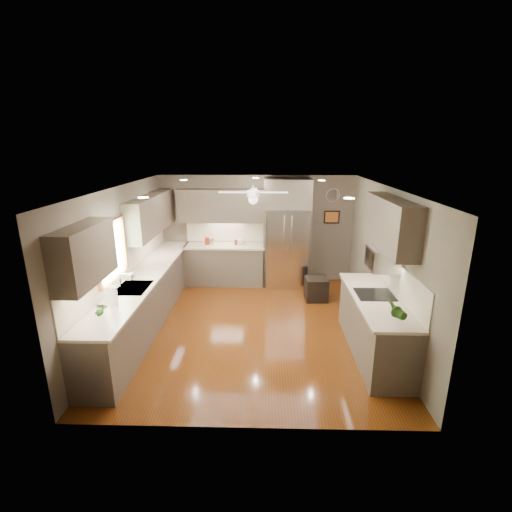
{
  "coord_description": "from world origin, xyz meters",
  "views": [
    {
      "loc": [
        0.22,
        -6.05,
        3.16
      ],
      "look_at": [
        0.04,
        0.6,
        1.16
      ],
      "focal_mm": 26.0,
      "sensor_mm": 36.0,
      "label": 1
    }
  ],
  "objects_px": {
    "canister_a": "(207,241)",
    "microwave": "(383,259)",
    "canister_d": "(236,242)",
    "potted_plant_right": "(396,310)",
    "soap_bottle": "(131,276)",
    "potted_plant_left": "(99,310)",
    "paper_towel": "(113,296)",
    "bowl": "(240,243)",
    "refrigerator": "(287,235)",
    "canister_b": "(212,242)",
    "stool": "(316,289)"
  },
  "relations": [
    {
      "from": "potted_plant_left",
      "to": "paper_towel",
      "type": "bearing_deg",
      "value": 91.02
    },
    {
      "from": "soap_bottle",
      "to": "potted_plant_left",
      "type": "bearing_deg",
      "value": -86.17
    },
    {
      "from": "canister_a",
      "to": "bowl",
      "type": "relative_size",
      "value": 0.74
    },
    {
      "from": "canister_d",
      "to": "stool",
      "type": "relative_size",
      "value": 0.24
    },
    {
      "from": "canister_d",
      "to": "canister_a",
      "type": "bearing_deg",
      "value": 178.27
    },
    {
      "from": "bowl",
      "to": "microwave",
      "type": "bearing_deg",
      "value": -49.06
    },
    {
      "from": "canister_a",
      "to": "canister_b",
      "type": "distance_m",
      "value": 0.13
    },
    {
      "from": "canister_d",
      "to": "potted_plant_right",
      "type": "xyz_separation_m",
      "value": [
        2.37,
        -3.87,
        0.12
      ]
    },
    {
      "from": "potted_plant_right",
      "to": "stool",
      "type": "height_order",
      "value": "potted_plant_right"
    },
    {
      "from": "soap_bottle",
      "to": "paper_towel",
      "type": "xyz_separation_m",
      "value": [
        0.09,
        -0.97,
        0.04
      ]
    },
    {
      "from": "potted_plant_left",
      "to": "refrigerator",
      "type": "height_order",
      "value": "refrigerator"
    },
    {
      "from": "canister_b",
      "to": "microwave",
      "type": "relative_size",
      "value": 0.28
    },
    {
      "from": "potted_plant_left",
      "to": "microwave",
      "type": "distance_m",
      "value": 4.15
    },
    {
      "from": "canister_a",
      "to": "microwave",
      "type": "xyz_separation_m",
      "value": [
        3.16,
        -2.79,
        0.46
      ]
    },
    {
      "from": "canister_b",
      "to": "refrigerator",
      "type": "relative_size",
      "value": 0.06
    },
    {
      "from": "stool",
      "to": "canister_b",
      "type": "bearing_deg",
      "value": 158.0
    },
    {
      "from": "soap_bottle",
      "to": "potted_plant_right",
      "type": "bearing_deg",
      "value": -19.82
    },
    {
      "from": "canister_a",
      "to": "paper_towel",
      "type": "bearing_deg",
      "value": -103.6
    },
    {
      "from": "canister_b",
      "to": "bowl",
      "type": "xyz_separation_m",
      "value": [
        0.63,
        0.02,
        -0.04
      ]
    },
    {
      "from": "canister_d",
      "to": "bowl",
      "type": "distance_m",
      "value": 0.09
    },
    {
      "from": "bowl",
      "to": "microwave",
      "type": "distance_m",
      "value": 3.71
    },
    {
      "from": "canister_d",
      "to": "canister_b",
      "type": "bearing_deg",
      "value": -178.87
    },
    {
      "from": "canister_d",
      "to": "potted_plant_right",
      "type": "bearing_deg",
      "value": -58.51
    },
    {
      "from": "canister_d",
      "to": "bowl",
      "type": "xyz_separation_m",
      "value": [
        0.08,
        0.01,
        -0.03
      ]
    },
    {
      "from": "canister_d",
      "to": "refrigerator",
      "type": "height_order",
      "value": "refrigerator"
    },
    {
      "from": "canister_d",
      "to": "soap_bottle",
      "type": "height_order",
      "value": "soap_bottle"
    },
    {
      "from": "canister_a",
      "to": "microwave",
      "type": "bearing_deg",
      "value": -41.38
    },
    {
      "from": "paper_towel",
      "to": "bowl",
      "type": "bearing_deg",
      "value": 65.12
    },
    {
      "from": "canister_b",
      "to": "potted_plant_left",
      "type": "xyz_separation_m",
      "value": [
        -0.94,
        -3.87,
        0.08
      ]
    },
    {
      "from": "canister_a",
      "to": "canister_b",
      "type": "bearing_deg",
      "value": -14.18
    },
    {
      "from": "potted_plant_right",
      "to": "bowl",
      "type": "relative_size",
      "value": 1.56
    },
    {
      "from": "canister_d",
      "to": "potted_plant_left",
      "type": "height_order",
      "value": "potted_plant_left"
    },
    {
      "from": "canister_a",
      "to": "microwave",
      "type": "height_order",
      "value": "microwave"
    },
    {
      "from": "canister_a",
      "to": "soap_bottle",
      "type": "height_order",
      "value": "soap_bottle"
    },
    {
      "from": "potted_plant_right",
      "to": "stool",
      "type": "bearing_deg",
      "value": 101.74
    },
    {
      "from": "microwave",
      "to": "potted_plant_left",
      "type": "bearing_deg",
      "value": -164.31
    },
    {
      "from": "canister_b",
      "to": "stool",
      "type": "xyz_separation_m",
      "value": [
        2.31,
        -0.93,
        -0.77
      ]
    },
    {
      "from": "canister_a",
      "to": "potted_plant_right",
      "type": "relative_size",
      "value": 0.47
    },
    {
      "from": "microwave",
      "to": "paper_towel",
      "type": "height_order",
      "value": "microwave"
    },
    {
      "from": "canister_d",
      "to": "potted_plant_left",
      "type": "distance_m",
      "value": 4.16
    },
    {
      "from": "paper_towel",
      "to": "stool",
      "type": "bearing_deg",
      "value": 37.05
    },
    {
      "from": "canister_a",
      "to": "potted_plant_left",
      "type": "distance_m",
      "value": 3.99
    },
    {
      "from": "bowl",
      "to": "paper_towel",
      "type": "xyz_separation_m",
      "value": [
        -1.58,
        -3.41,
        0.11
      ]
    },
    {
      "from": "soap_bottle",
      "to": "paper_towel",
      "type": "distance_m",
      "value": 0.97
    },
    {
      "from": "microwave",
      "to": "paper_towel",
      "type": "relative_size",
      "value": 1.77
    },
    {
      "from": "bowl",
      "to": "microwave",
      "type": "relative_size",
      "value": 0.42
    },
    {
      "from": "soap_bottle",
      "to": "refrigerator",
      "type": "height_order",
      "value": "refrigerator"
    },
    {
      "from": "refrigerator",
      "to": "canister_a",
      "type": "bearing_deg",
      "value": 177.56
    },
    {
      "from": "potted_plant_right",
      "to": "bowl",
      "type": "height_order",
      "value": "potted_plant_right"
    },
    {
      "from": "potted_plant_right",
      "to": "refrigerator",
      "type": "relative_size",
      "value": 0.15
    }
  ]
}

